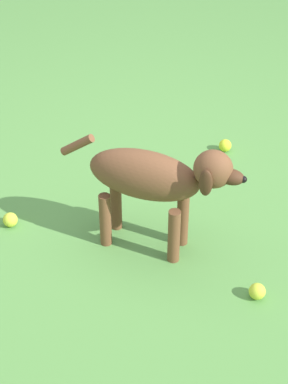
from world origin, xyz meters
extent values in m
plane|color=#548C42|center=(0.00, 0.00, 0.00)|extent=(14.00, 14.00, 0.00)
ellipsoid|color=brown|center=(-0.25, -0.01, 0.36)|extent=(0.20, 0.48, 0.21)
cylinder|color=brown|center=(-0.18, -0.16, 0.13)|extent=(0.05, 0.05, 0.25)
cylinder|color=brown|center=(-0.30, -0.16, 0.13)|extent=(0.05, 0.05, 0.25)
cylinder|color=brown|center=(-0.20, 0.14, 0.13)|extent=(0.05, 0.05, 0.25)
cylinder|color=brown|center=(-0.31, 0.14, 0.13)|extent=(0.05, 0.05, 0.25)
ellipsoid|color=brown|center=(-0.24, -0.29, 0.45)|extent=(0.14, 0.16, 0.15)
ellipsoid|color=#472B19|center=(-0.24, -0.36, 0.43)|extent=(0.07, 0.11, 0.06)
sphere|color=black|center=(-0.23, -0.41, 0.43)|extent=(0.03, 0.03, 0.03)
ellipsoid|color=#472B19|center=(-0.17, -0.28, 0.43)|extent=(0.03, 0.05, 0.11)
ellipsoid|color=#472B19|center=(-0.31, -0.29, 0.43)|extent=(0.03, 0.05, 0.11)
cylinder|color=brown|center=(-0.26, 0.28, 0.43)|extent=(0.04, 0.15, 0.12)
sphere|color=#C4D436|center=(-0.37, 0.58, 0.03)|extent=(0.07, 0.07, 0.07)
sphere|color=#C8DB2A|center=(0.60, -0.11, 0.03)|extent=(0.07, 0.07, 0.07)
sphere|color=#C5D738|center=(-0.38, -0.54, 0.03)|extent=(0.07, 0.07, 0.07)
camera|label=1|loc=(-2.17, -0.82, 1.78)|focal=59.06mm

